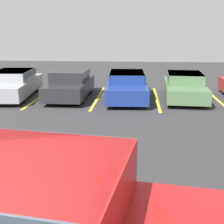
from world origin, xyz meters
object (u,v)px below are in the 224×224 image
parked_sedan_a (13,83)px  parked_sedan_d (185,85)px  parked_sedan_c (127,85)px  parked_sedan_b (70,83)px

parked_sedan_a → parked_sedan_d: parked_sedan_a is taller
parked_sedan_d → parked_sedan_c: bearing=-85.4°
parked_sedan_a → parked_sedan_d: 8.13m
parked_sedan_b → parked_sedan_d: (5.34, 0.15, -0.05)m
parked_sedan_c → parked_sedan_d: 2.67m
parked_sedan_c → parked_sedan_d: (2.67, 0.07, -0.01)m
parked_sedan_a → parked_sedan_c: bearing=85.2°
parked_sedan_b → parked_sedan_d: 5.34m
parked_sedan_a → parked_sedan_b: parked_sedan_b is taller
parked_sedan_b → parked_sedan_c: 2.67m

